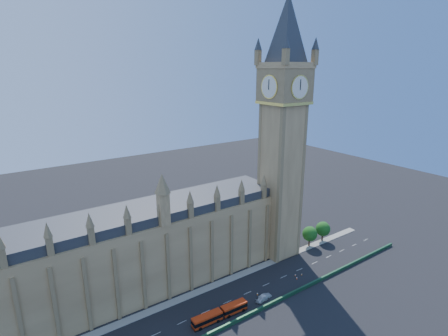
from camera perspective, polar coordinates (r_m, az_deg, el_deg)
ground at (r=114.54m, az=-1.21°, el=-21.71°), size 400.00×400.00×0.00m
palace_westminster at (r=115.43m, az=-18.39°, el=-14.03°), size 120.00×20.00×28.00m
elizabeth_tower at (r=126.53m, az=9.67°, el=8.72°), size 20.59×20.59×105.00m
bridge_parapet at (r=108.41m, az=1.67°, el=-23.85°), size 160.00×0.60×1.20m
kerb_north at (r=120.99m, az=-3.85°, el=-19.38°), size 160.00×3.00×0.16m
tree_east_near at (r=148.06m, az=13.87°, el=-10.31°), size 6.00×6.00×8.50m
tree_east_far at (r=153.68m, az=15.89°, el=-9.46°), size 6.00×6.00×8.50m
red_bus at (r=109.52m, az=-0.65°, el=-22.70°), size 17.78×3.50×3.01m
car_grey at (r=110.07m, az=-0.67°, el=-23.00°), size 4.75×2.23×1.57m
car_silver at (r=118.09m, az=6.73°, el=-20.09°), size 4.36×1.63×1.42m
car_white at (r=116.93m, az=6.25°, el=-20.52°), size 4.73×2.33×1.32m
cone_a at (r=119.47m, az=5.47°, el=-19.76°), size 0.54×0.54×0.78m
cone_b at (r=130.24m, az=11.57°, el=-16.75°), size 0.50×0.50×0.64m
cone_c at (r=128.73m, az=11.79°, el=-17.17°), size 0.54×0.54×0.72m
cone_d at (r=131.11m, az=12.57°, el=-16.58°), size 0.43×0.43×0.62m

